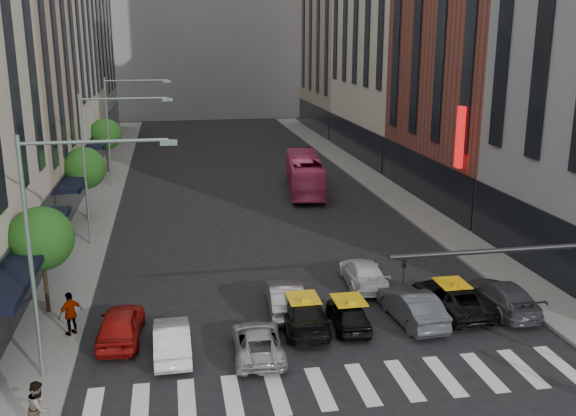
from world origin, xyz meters
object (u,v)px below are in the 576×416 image
car_white_front (172,339)px  pedestrian_far (71,313)px  streetlamp_far (119,117)px  car_red (121,324)px  streetlamp_mid (100,150)px  taxi_left (303,313)px  taxi_center (348,314)px  pedestrian_near (39,408)px  bus (305,173)px  streetlamp_near (56,226)px

car_white_front → pedestrian_far: 4.77m
streetlamp_far → car_red: streetlamp_far is taller
streetlamp_mid → taxi_left: bearing=-55.0°
taxi_center → taxi_left: bearing=-5.8°
taxi_left → pedestrian_near: pedestrian_near is taller
streetlamp_far → taxi_center: size_ratio=2.44×
streetlamp_mid → taxi_left: 17.26m
streetlamp_far → car_white_front: (3.79, -30.93, -5.23)m
pedestrian_far → taxi_left: bearing=135.2°
bus → taxi_left: bearing=85.9°
streetlamp_near → streetlamp_mid: (0.00, 16.00, 0.00)m
car_white_front → taxi_left: bearing=-166.7°
streetlamp_near → pedestrian_near: bearing=-95.5°
car_red → taxi_center: size_ratio=1.16×
taxi_center → streetlamp_mid: bearing=-47.6°
bus → pedestrian_near: size_ratio=5.98×
streetlamp_near → pedestrian_far: streetlamp_near is taller
pedestrian_near → bus: bearing=-22.0°
streetlamp_mid → taxi_center: streetlamp_mid is taller
streetlamp_far → bus: (14.76, -4.50, -4.39)m
streetlamp_far → car_white_front: streetlamp_far is taller
taxi_left → pedestrian_near: (-9.80, -6.26, 0.37)m
streetlamp_mid → car_red: bearing=-82.7°
car_red → taxi_center: bearing=-179.4°
streetlamp_near → car_red: streetlamp_near is taller
streetlamp_far → pedestrian_near: (-0.36, -35.73, -4.85)m
taxi_center → pedestrian_near: (-11.76, -5.96, 0.43)m
taxi_left → pedestrian_near: bearing=35.4°
car_red → taxi_center: (9.70, -0.49, -0.10)m
taxi_left → taxi_center: 1.99m
taxi_left → car_white_front: bearing=17.2°
streetlamp_far → pedestrian_far: bearing=-90.7°
taxi_left → bus: (5.31, 24.97, 0.82)m
car_red → pedestrian_near: bearing=75.7°
car_red → pedestrian_near: (-2.06, -6.45, 0.33)m
streetlamp_far → taxi_center: 32.32m
taxi_center → bus: bus is taller
taxi_left → pedestrian_far: (-9.80, 0.86, 0.40)m
streetlamp_mid → pedestrian_far: (-0.36, -12.62, -4.81)m
streetlamp_far → bus: size_ratio=0.83×
streetlamp_mid → pedestrian_far: streetlamp_mid is taller
pedestrian_near → streetlamp_far: bearing=3.3°
streetlamp_mid → car_red: size_ratio=2.10×
bus → pedestrian_near: (-15.11, -31.23, -0.45)m
streetlamp_near → pedestrian_far: 5.89m
car_red → pedestrian_near: pedestrian_near is taller
streetlamp_near → streetlamp_far: (0.00, 32.00, 0.00)m
car_white_front → bus: size_ratio=0.37×
streetlamp_mid → pedestrian_far: bearing=-91.6°
taxi_left → pedestrian_near: 11.63m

